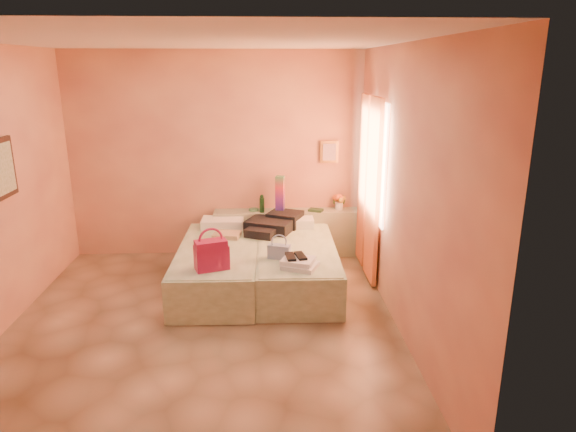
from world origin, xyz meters
name	(u,v)px	position (x,y,z in m)	size (l,w,h in m)	color
ground	(203,328)	(0.00, 0.00, 0.00)	(4.50, 4.50, 0.00)	tan
room_walls	(221,146)	(0.21, 0.57, 1.79)	(4.02, 4.51, 2.81)	#EFB27F
headboard_ledge	(288,233)	(0.98, 2.10, 0.33)	(2.05, 0.30, 0.65)	#959F82
bed_left	(219,267)	(0.09, 1.05, 0.25)	(0.90, 2.00, 0.50)	beige
bed_right	(296,265)	(1.03, 1.05, 0.25)	(0.90, 2.00, 0.50)	beige
water_bottle	(262,204)	(0.61, 2.03, 0.77)	(0.07, 0.07, 0.23)	#163E20
rainbow_box	(280,194)	(0.86, 2.02, 0.90)	(0.11, 0.11, 0.51)	#AE1546
small_dish	(253,210)	(0.50, 2.11, 0.67)	(0.13, 0.13, 0.03)	#498759
green_book	(316,210)	(1.36, 2.05, 0.67)	(0.19, 0.14, 0.03)	#224026
flower_vase	(339,200)	(1.69, 2.14, 0.78)	(0.20, 0.20, 0.26)	white
magenta_handbag	(211,254)	(0.08, 0.37, 0.66)	(0.35, 0.20, 0.33)	#AE1546
khaki_garment	(227,235)	(0.17, 1.43, 0.53)	(0.33, 0.26, 0.06)	tan
clothes_pile	(274,224)	(0.77, 1.67, 0.59)	(0.63, 0.63, 0.19)	black
blue_handbag	(279,252)	(0.81, 0.65, 0.58)	(0.25, 0.11, 0.16)	#3A5B8C
towel_stack	(300,264)	(1.02, 0.35, 0.55)	(0.35, 0.30, 0.10)	silver
sandal_pair	(296,256)	(0.98, 0.40, 0.61)	(0.18, 0.24, 0.02)	black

